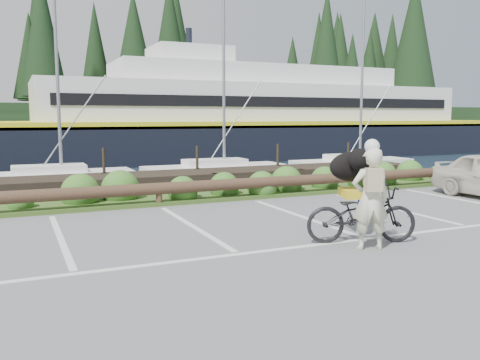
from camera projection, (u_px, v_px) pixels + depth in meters
name	position (u px, v px, depth m)	size (l,w,h in m)	color
ground	(230.00, 249.00, 8.75)	(72.00, 72.00, 0.00)	#5E5E61
harbor_backdrop	(38.00, 131.00, 79.95)	(170.00, 160.00, 30.00)	#182B3B
vegetation_strip	(152.00, 200.00, 13.55)	(34.00, 1.60, 0.10)	#3D5B21
log_rail	(159.00, 206.00, 12.92)	(32.00, 0.30, 0.60)	#443021
bicycle	(361.00, 214.00, 9.11)	(0.69, 1.98, 1.04)	black
cyclist	(370.00, 199.00, 8.61)	(0.64, 0.42, 1.75)	beige
dog	(352.00, 166.00, 9.64)	(0.98, 0.48, 0.57)	black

